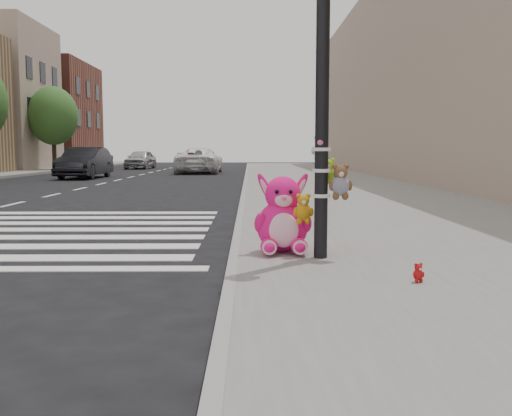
{
  "coord_description": "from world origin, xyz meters",
  "views": [
    {
      "loc": [
        1.75,
        -4.97,
        1.44
      ],
      "look_at": [
        1.82,
        1.73,
        0.75
      ],
      "focal_mm": 40.0,
      "sensor_mm": 36.0,
      "label": 1
    }
  ],
  "objects_px": {
    "pink_bunny": "(283,219)",
    "car_white_near": "(200,161)",
    "red_teddy": "(418,273)",
    "car_dark_far": "(85,163)",
    "signal_pole": "(323,119)"
  },
  "relations": [
    {
      "from": "pink_bunny",
      "to": "car_white_near",
      "type": "distance_m",
      "value": 28.26
    },
    {
      "from": "red_teddy",
      "to": "car_dark_far",
      "type": "bearing_deg",
      "value": 92.92
    },
    {
      "from": "pink_bunny",
      "to": "car_dark_far",
      "type": "xyz_separation_m",
      "value": [
        -8.74,
        21.73,
        0.22
      ]
    },
    {
      "from": "signal_pole",
      "to": "car_dark_far",
      "type": "height_order",
      "value": "signal_pole"
    },
    {
      "from": "pink_bunny",
      "to": "car_white_near",
      "type": "relative_size",
      "value": 0.19
    },
    {
      "from": "signal_pole",
      "to": "red_teddy",
      "type": "bearing_deg",
      "value": -59.16
    },
    {
      "from": "signal_pole",
      "to": "pink_bunny",
      "type": "xyz_separation_m",
      "value": [
        -0.46,
        0.36,
        -1.24
      ]
    },
    {
      "from": "pink_bunny",
      "to": "car_dark_far",
      "type": "distance_m",
      "value": 23.42
    },
    {
      "from": "red_teddy",
      "to": "car_white_near",
      "type": "bearing_deg",
      "value": 78.91
    },
    {
      "from": "signal_pole",
      "to": "car_dark_far",
      "type": "xyz_separation_m",
      "value": [
        -9.2,
        22.08,
        -1.02
      ]
    },
    {
      "from": "signal_pole",
      "to": "pink_bunny",
      "type": "relative_size",
      "value": 3.9
    },
    {
      "from": "pink_bunny",
      "to": "red_teddy",
      "type": "relative_size",
      "value": 5.32
    },
    {
      "from": "car_white_near",
      "to": "signal_pole",
      "type": "bearing_deg",
      "value": 98.79
    },
    {
      "from": "signal_pole",
      "to": "car_white_near",
      "type": "distance_m",
      "value": 28.7
    },
    {
      "from": "signal_pole",
      "to": "car_dark_far",
      "type": "distance_m",
      "value": 23.94
    }
  ]
}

